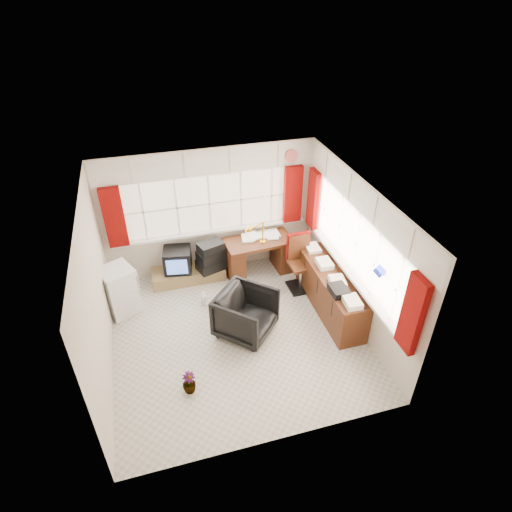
% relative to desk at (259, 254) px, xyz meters
% --- Properties ---
extents(ground, '(4.00, 4.00, 0.00)m').
position_rel_desk_xyz_m(ground, '(-0.83, -1.59, -0.41)').
color(ground, beige).
rests_on(ground, ground).
extents(room_walls, '(4.00, 4.00, 4.00)m').
position_rel_desk_xyz_m(room_walls, '(-0.83, -1.59, 1.09)').
color(room_walls, beige).
rests_on(room_walls, ground).
extents(window_back, '(3.70, 0.12, 3.60)m').
position_rel_desk_xyz_m(window_back, '(-0.83, 0.35, 0.53)').
color(window_back, beige).
rests_on(window_back, room_walls).
extents(window_right, '(0.12, 3.70, 3.60)m').
position_rel_desk_xyz_m(window_right, '(1.11, -1.59, 0.53)').
color(window_right, beige).
rests_on(window_right, room_walls).
extents(curtains, '(3.83, 3.83, 1.15)m').
position_rel_desk_xyz_m(curtains, '(0.09, -0.67, 1.04)').
color(curtains, maroon).
rests_on(curtains, room_walls).
extents(overhead_cabinets, '(3.98, 3.98, 0.48)m').
position_rel_desk_xyz_m(overhead_cabinets, '(0.15, -0.61, 1.84)').
color(overhead_cabinets, white).
rests_on(overhead_cabinets, room_walls).
extents(desk, '(1.33, 0.72, 0.78)m').
position_rel_desk_xyz_m(desk, '(0.00, 0.00, 0.00)').
color(desk, '#562914').
rests_on(desk, ground).
extents(desk_lamp, '(0.20, 0.18, 0.47)m').
position_rel_desk_xyz_m(desk_lamp, '(0.05, -0.09, 0.65)').
color(desk_lamp, '#E19B09').
rests_on(desk_lamp, desk).
extents(task_chair, '(0.47, 0.49, 1.09)m').
position_rel_desk_xyz_m(task_chair, '(0.62, -0.60, 0.17)').
color(task_chair, black).
rests_on(task_chair, ground).
extents(office_chair, '(1.21, 1.21, 0.79)m').
position_rel_desk_xyz_m(office_chair, '(-0.67, -1.57, -0.02)').
color(office_chair, black).
rests_on(office_chair, ground).
extents(radiator, '(0.41, 0.28, 0.57)m').
position_rel_desk_xyz_m(radiator, '(-0.69, -1.15, -0.18)').
color(radiator, white).
rests_on(radiator, ground).
extents(credenza, '(0.50, 2.00, 0.85)m').
position_rel_desk_xyz_m(credenza, '(0.89, -1.39, -0.02)').
color(credenza, '#562914').
rests_on(credenza, ground).
extents(file_tray, '(0.27, 0.34, 0.11)m').
position_rel_desk_xyz_m(file_tray, '(0.79, -1.88, 0.39)').
color(file_tray, black).
rests_on(file_tray, credenza).
extents(tv_bench, '(1.40, 0.50, 0.25)m').
position_rel_desk_xyz_m(tv_bench, '(-1.38, 0.13, -0.29)').
color(tv_bench, olive).
rests_on(tv_bench, ground).
extents(crt_tv, '(0.58, 0.55, 0.46)m').
position_rel_desk_xyz_m(crt_tv, '(-1.55, 0.14, 0.06)').
color(crt_tv, black).
rests_on(crt_tv, tv_bench).
extents(hifi_stack, '(0.64, 0.51, 0.58)m').
position_rel_desk_xyz_m(hifi_stack, '(-0.93, 0.01, 0.11)').
color(hifi_stack, black).
rests_on(hifi_stack, tv_bench).
extents(mini_fridge, '(0.69, 0.69, 0.89)m').
position_rel_desk_xyz_m(mini_fridge, '(-2.63, -0.45, 0.03)').
color(mini_fridge, white).
rests_on(mini_fridge, ground).
extents(spray_bottle_a, '(0.16, 0.16, 0.29)m').
position_rel_desk_xyz_m(spray_bottle_a, '(-1.23, -0.69, -0.27)').
color(spray_bottle_a, white).
rests_on(spray_bottle_a, ground).
extents(spray_bottle_b, '(0.09, 0.09, 0.20)m').
position_rel_desk_xyz_m(spray_bottle_b, '(-1.48, -0.07, -0.32)').
color(spray_bottle_b, '#88CBC0').
rests_on(spray_bottle_b, ground).
extents(flower_vase, '(0.25, 0.25, 0.35)m').
position_rel_desk_xyz_m(flower_vase, '(-1.76, -2.52, -0.24)').
color(flower_vase, black).
rests_on(flower_vase, ground).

